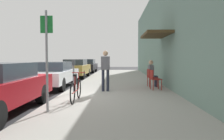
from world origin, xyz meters
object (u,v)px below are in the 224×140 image
Objects in this scene: parked_car_2 at (75,68)px; pedestrian_standing at (105,67)px; cafe_chair_0 at (154,78)px; parked_car_3 at (87,66)px; street_sign at (47,53)px; parking_meter at (74,74)px; cafe_chair_1 at (151,76)px; seated_patron_1 at (152,72)px; bicycle_0 at (76,90)px; parked_car_1 at (53,74)px.

pedestrian_standing reaches higher than parked_car_2.
cafe_chair_0 is 0.51× the size of pedestrian_standing.
street_sign is (1.50, -17.39, 0.92)m from parked_car_3.
parking_meter is 1.52× the size of cafe_chair_1.
parked_car_3 is 5.06× the size of cafe_chair_0.
bicycle_0 is at bearing -129.73° from seated_patron_1.
seated_patron_1 is at bearing -68.13° from parked_car_3.
pedestrian_standing is at bearing 68.45° from bicycle_0.
seated_patron_1 is 2.66m from pedestrian_standing.
street_sign is at bearing -107.85° from bicycle_0.
street_sign is at bearing -130.11° from cafe_chair_0.
parked_car_3 is at bearing 111.87° from seated_patron_1.
seated_patron_1 is at bearing 34.82° from pedestrian_standing.
parking_meter is (1.55, -8.12, 0.15)m from parked_car_2.
cafe_chair_1 is at bearing 35.47° from pedestrian_standing.
parking_meter is 1.52× the size of cafe_chair_0.
seated_patron_1 is at bearing -5.09° from parked_car_1.
pedestrian_standing is at bearing -78.62° from parked_car_3.
cafe_chair_1 is (3.35, 1.98, -0.26)m from parking_meter.
parked_car_1 is 2.57× the size of bicycle_0.
pedestrian_standing is (2.79, -13.86, 0.40)m from parked_car_3.
parking_meter is 0.77× the size of bicycle_0.
seated_patron_1 is (3.00, 3.61, 0.34)m from bicycle_0.
parked_car_3 is at bearing 96.17° from parking_meter.
parked_car_1 is at bearing 145.06° from pedestrian_standing.
bicycle_0 is (0.41, -1.62, -0.41)m from parking_meter.
bicycle_0 is (1.96, -4.05, -0.21)m from parked_car_1.
cafe_chair_0 is (3.40, 4.04, -1.02)m from street_sign.
parked_car_1 is at bearing -90.00° from parked_car_2.
parked_car_1 is 2.59× the size of pedestrian_standing.
bicycle_0 is 2.34m from pedestrian_standing.
seated_patron_1 reaches higher than bicycle_0.
street_sign reaches higher than pedestrian_standing.
parked_car_3 is at bearing 97.01° from bicycle_0.
parked_car_2 is at bearing 128.57° from cafe_chair_1.
seated_patron_1 is (3.41, 1.99, -0.07)m from parking_meter.
parked_car_3 is at bearing 111.63° from cafe_chair_1.
cafe_chair_1 is at bearing 50.79° from bicycle_0.
seated_patron_1 reaches higher than parked_car_1.
cafe_chair_1 is at bearing 90.05° from cafe_chair_0.
seated_patron_1 is 0.76× the size of pedestrian_standing.
cafe_chair_0 is (4.90, -13.36, -0.10)m from parked_car_3.
cafe_chair_1 is at bearing -51.43° from parked_car_2.
bicycle_0 is at bearing -82.99° from parked_car_3.
street_sign is 6.16m from cafe_chair_1.
seated_patron_1 is (3.46, 5.04, -0.82)m from street_sign.
parked_car_2 is at bearing 101.39° from bicycle_0.
seated_patron_1 is at bearing 50.27° from bicycle_0.
street_sign is at bearing -124.02° from cafe_chair_1.
cafe_chair_0 is 0.67× the size of seated_patron_1.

